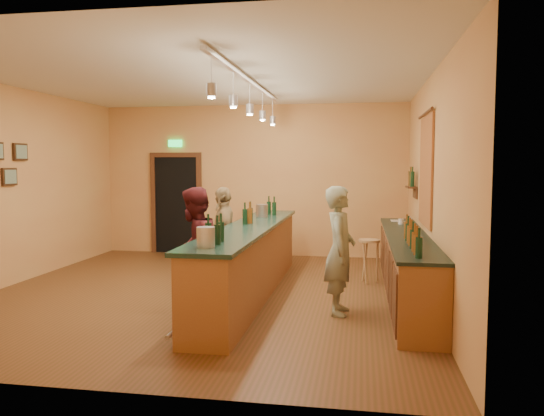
% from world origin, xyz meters
% --- Properties ---
extents(floor, '(7.00, 7.00, 0.00)m').
position_xyz_m(floor, '(0.00, 0.00, 0.00)').
color(floor, '#533717').
rests_on(floor, ground).
extents(ceiling, '(6.50, 7.00, 0.02)m').
position_xyz_m(ceiling, '(0.00, 0.00, 3.20)').
color(ceiling, silver).
rests_on(ceiling, wall_back).
extents(wall_back, '(6.50, 0.02, 3.20)m').
position_xyz_m(wall_back, '(0.00, 3.50, 1.60)').
color(wall_back, '#CD834C').
rests_on(wall_back, floor).
extents(wall_front, '(6.50, 0.02, 3.20)m').
position_xyz_m(wall_front, '(0.00, -3.50, 1.60)').
color(wall_front, '#CD834C').
rests_on(wall_front, floor).
extents(wall_left, '(0.02, 7.00, 3.20)m').
position_xyz_m(wall_left, '(-3.25, 0.00, 1.60)').
color(wall_left, '#CD834C').
rests_on(wall_left, floor).
extents(wall_right, '(0.02, 7.00, 3.20)m').
position_xyz_m(wall_right, '(3.25, 0.00, 1.60)').
color(wall_right, '#CD834C').
rests_on(wall_right, floor).
extents(doorway, '(1.15, 0.09, 2.48)m').
position_xyz_m(doorway, '(-1.70, 3.47, 1.13)').
color(doorway, black).
rests_on(doorway, wall_back).
extents(tapestry, '(0.03, 1.40, 1.60)m').
position_xyz_m(tapestry, '(3.23, 0.40, 1.85)').
color(tapestry, maroon).
rests_on(tapestry, wall_right).
extents(bottle_shelf, '(0.17, 0.55, 0.54)m').
position_xyz_m(bottle_shelf, '(3.17, 1.90, 1.67)').
color(bottle_shelf, '#4B2916').
rests_on(bottle_shelf, wall_right).
extents(back_counter, '(0.60, 4.55, 1.27)m').
position_xyz_m(back_counter, '(2.97, 0.18, 0.49)').
color(back_counter, brown).
rests_on(back_counter, floor).
extents(tasting_bar, '(0.73, 5.10, 1.38)m').
position_xyz_m(tasting_bar, '(0.69, -0.00, 0.61)').
color(tasting_bar, brown).
rests_on(tasting_bar, floor).
extents(pendant_track, '(0.11, 4.60, 0.50)m').
position_xyz_m(pendant_track, '(0.69, -0.00, 2.98)').
color(pendant_track, silver).
rests_on(pendant_track, ceiling).
extents(bartender, '(0.41, 0.61, 1.67)m').
position_xyz_m(bartender, '(2.04, -0.76, 0.83)').
color(bartender, gray).
rests_on(bartender, floor).
extents(customer_a, '(0.67, 0.84, 1.65)m').
position_xyz_m(customer_a, '(0.14, -0.97, 0.83)').
color(customer_a, '#59191E').
rests_on(customer_a, floor).
extents(customer_b, '(0.69, 1.01, 1.59)m').
position_xyz_m(customer_b, '(0.14, 0.54, 0.80)').
color(customer_b, '#997A51').
rests_on(customer_b, floor).
extents(bar_stool, '(0.35, 0.35, 0.72)m').
position_xyz_m(bar_stool, '(2.44, 1.14, 0.57)').
color(bar_stool, '#AE844E').
rests_on(bar_stool, floor).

